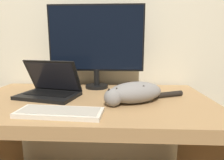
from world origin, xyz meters
name	(u,v)px	position (x,y,z in m)	size (l,w,h in m)	color
wall_back	(98,12)	(0.00, 0.84, 1.30)	(6.40, 0.06, 2.60)	beige
desk	(90,125)	(0.00, 0.39, 0.59)	(1.39, 0.78, 0.75)	#A37A4C
monitor	(96,42)	(0.01, 0.66, 1.07)	(0.66, 0.16, 0.57)	black
laptop	(50,89)	(-0.24, 0.42, 0.79)	(0.38, 0.29, 0.22)	black
external_keyboard	(60,112)	(-0.09, 0.12, 0.76)	(0.39, 0.16, 0.02)	beige
cat	(134,92)	(0.25, 0.32, 0.81)	(0.47, 0.30, 0.11)	gray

